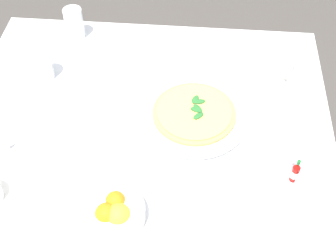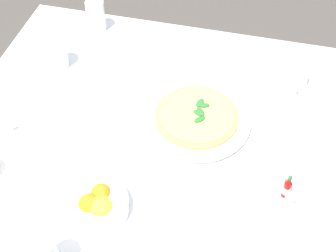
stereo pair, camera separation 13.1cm
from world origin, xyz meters
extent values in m
cube|color=white|center=(0.00, 0.00, 0.72)|extent=(1.10, 1.10, 0.02)
cube|color=white|center=(0.00, -0.54, 0.57)|extent=(1.10, 0.01, 0.28)
cube|color=white|center=(0.54, 0.00, 0.57)|extent=(0.01, 1.10, 0.28)
cylinder|color=brown|center=(0.46, -0.46, 0.35)|extent=(0.06, 0.06, 0.71)
cylinder|color=brown|center=(0.46, 0.46, 0.35)|extent=(0.06, 0.06, 0.71)
cylinder|color=white|center=(0.11, -0.15, 0.73)|extent=(0.19, 0.19, 0.01)
cylinder|color=white|center=(0.11, -0.15, 0.74)|extent=(0.32, 0.32, 0.01)
cylinder|color=#DBAD60|center=(0.11, -0.15, 0.75)|extent=(0.25, 0.25, 0.01)
cylinder|color=#EAC66B|center=(0.11, -0.15, 0.76)|extent=(0.22, 0.22, 0.00)
ellipsoid|color=#2D7533|center=(0.15, -0.16, 0.76)|extent=(0.03, 0.04, 0.01)
ellipsoid|color=#2D7533|center=(0.11, -0.15, 0.76)|extent=(0.03, 0.04, 0.01)
ellipsoid|color=#2D7533|center=(0.09, -0.16, 0.76)|extent=(0.04, 0.04, 0.01)
ellipsoid|color=#2D7533|center=(0.15, -0.15, 0.76)|extent=(0.04, 0.03, 0.01)
ellipsoid|color=#2D7533|center=(0.12, -0.15, 0.76)|extent=(0.04, 0.04, 0.01)
cylinder|color=white|center=(0.34, -0.42, 0.73)|extent=(0.13, 0.13, 0.01)
cylinder|color=white|center=(0.34, -0.42, 0.76)|extent=(0.08, 0.08, 0.06)
torus|color=white|center=(0.29, -0.42, 0.76)|extent=(0.04, 0.01, 0.03)
cylinder|color=black|center=(0.34, -0.42, 0.79)|extent=(0.07, 0.07, 0.00)
cylinder|color=white|center=(0.24, 0.34, 0.78)|extent=(0.07, 0.07, 0.11)
cylinder|color=silver|center=(0.24, 0.34, 0.76)|extent=(0.06, 0.06, 0.06)
cylinder|color=white|center=(0.46, 0.29, 0.78)|extent=(0.06, 0.06, 0.11)
cylinder|color=silver|center=(0.46, 0.29, 0.77)|extent=(0.06, 0.06, 0.08)
cube|color=silver|center=(-0.27, -0.19, 0.75)|extent=(0.12, 0.05, 0.01)
cylinder|color=white|center=(-0.24, 0.03, 0.75)|extent=(0.15, 0.15, 0.04)
sphere|color=orange|center=(-0.22, 0.03, 0.76)|extent=(0.05, 0.05, 0.05)
sphere|color=orange|center=(-0.25, 0.05, 0.76)|extent=(0.06, 0.06, 0.06)
sphere|color=yellow|center=(-0.25, 0.02, 0.76)|extent=(0.06, 0.06, 0.06)
cylinder|color=#B7140F|center=(-0.09, -0.42, 0.75)|extent=(0.02, 0.02, 0.05)
cylinder|color=white|center=(-0.09, -0.42, 0.75)|extent=(0.02, 0.02, 0.02)
cone|color=#B7140F|center=(-0.09, -0.42, 0.79)|extent=(0.02, 0.02, 0.02)
cylinder|color=#1E722D|center=(-0.09, -0.42, 0.80)|extent=(0.01, 0.01, 0.01)
cylinder|color=white|center=(-0.06, -0.41, 0.75)|extent=(0.03, 0.03, 0.04)
cylinder|color=white|center=(-0.06, -0.41, 0.74)|extent=(0.02, 0.02, 0.03)
sphere|color=silver|center=(-0.06, -0.41, 0.77)|extent=(0.02, 0.02, 0.02)
cylinder|color=white|center=(-0.12, -0.43, 0.75)|extent=(0.03, 0.03, 0.04)
cylinder|color=#38332D|center=(-0.12, -0.43, 0.74)|extent=(0.02, 0.02, 0.03)
sphere|color=silver|center=(-0.12, -0.43, 0.77)|extent=(0.02, 0.02, 0.02)
camera|label=1|loc=(-0.80, -0.15, 1.74)|focal=48.88mm
camera|label=2|loc=(-0.78, -0.28, 1.74)|focal=48.88mm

